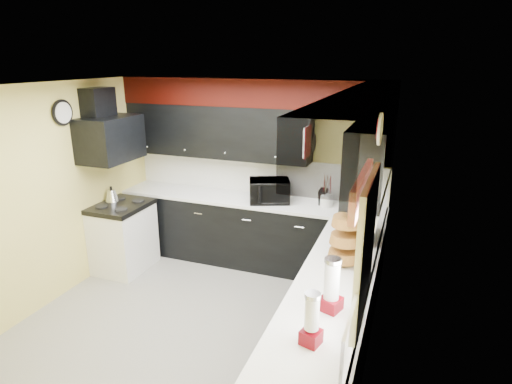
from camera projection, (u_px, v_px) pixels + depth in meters
ground at (199, 320)px, 4.69m from camera, size 3.60×3.60×0.00m
wall_back at (256, 171)px, 5.93m from camera, size 3.60×0.06×2.50m
wall_right at (377, 238)px, 3.72m from camera, size 0.06×3.60×2.50m
wall_left at (55, 194)px, 4.91m from camera, size 0.06×3.60×2.50m
ceiling at (188, 86)px, 3.94m from camera, size 3.60×3.60×0.06m
cab_back at (248, 232)px, 5.90m from camera, size 3.60×0.60×0.90m
cab_right at (331, 329)px, 3.79m from camera, size 0.60×3.00×0.90m
counter_back at (248, 200)px, 5.76m from camera, size 3.62×0.64×0.04m
counter_right at (334, 282)px, 3.65m from camera, size 0.64×3.02×0.04m
splash_back at (255, 175)px, 5.93m from camera, size 3.60×0.02×0.50m
splash_right at (375, 244)px, 3.74m from camera, size 0.02×3.60×0.50m
upper_back at (217, 131)px, 5.77m from camera, size 2.60×0.35×0.70m
upper_right at (372, 154)px, 4.42m from camera, size 0.35×1.80×0.70m
soffit_back at (251, 92)px, 5.44m from camera, size 3.60×0.36×0.35m
soffit_right at (363, 115)px, 3.29m from camera, size 0.36×3.24×0.35m
stove at (124, 239)px, 5.73m from camera, size 0.60×0.75×0.86m
cooktop at (121, 206)px, 5.59m from camera, size 0.62×0.77×0.06m
hood at (110, 139)px, 5.34m from camera, size 0.50×0.78×0.55m
hood_duct at (98, 104)px, 5.26m from camera, size 0.24×0.40×0.40m
window at (366, 247)px, 2.83m from camera, size 0.03×0.86×0.96m
valance at (362, 188)px, 2.73m from camera, size 0.04×0.88×0.20m
pan_top at (312, 122)px, 5.20m from camera, size 0.03×0.22×0.40m
pan_mid at (308, 144)px, 5.16m from camera, size 0.03×0.28×0.46m
pan_low at (313, 143)px, 5.40m from camera, size 0.03×0.24×0.42m
cut_board at (307, 142)px, 5.04m from camera, size 0.03×0.26×0.35m
baskets at (345, 238)px, 3.88m from camera, size 0.27×0.27×0.50m
clock at (62, 113)px, 4.86m from camera, size 0.03×0.30×0.30m
deco_plate at (380, 129)px, 3.11m from camera, size 0.03×0.24×0.24m
toaster_oven at (269, 191)px, 5.57m from camera, size 0.64×0.59×0.30m
microwave at (355, 223)px, 4.48m from camera, size 0.43×0.58×0.30m
utensil_crock at (327, 200)px, 5.41m from camera, size 0.21×0.21×0.17m
knife_block at (323, 197)px, 5.46m from camera, size 0.10×0.14×0.21m
kettle at (112, 195)px, 5.68m from camera, size 0.19×0.19×0.16m
dispenser_a at (332, 286)px, 3.15m from camera, size 0.19×0.19×0.40m
dispenser_b at (312, 322)px, 2.78m from camera, size 0.15×0.15×0.33m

